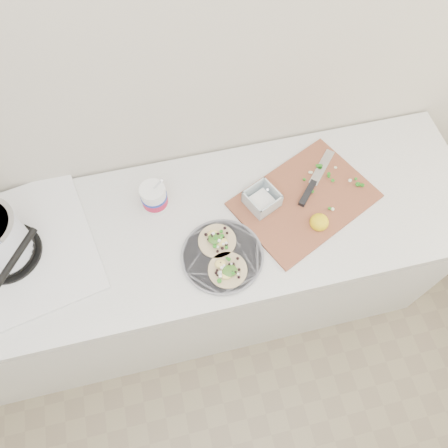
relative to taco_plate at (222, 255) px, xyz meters
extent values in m
cube|color=beige|center=(-0.19, 0.46, 0.38)|extent=(3.50, 0.05, 2.60)
cube|color=silver|center=(-0.19, 0.16, -0.49)|extent=(2.40, 0.62, 0.86)
cube|color=silver|center=(-0.19, 0.14, -0.04)|extent=(2.44, 0.66, 0.04)
cube|color=silver|center=(-0.75, 0.18, -0.01)|extent=(0.69, 0.65, 0.01)
cylinder|color=black|center=(-0.75, 0.18, 0.00)|extent=(0.24, 0.24, 0.01)
torus|color=black|center=(-0.75, 0.18, 0.02)|extent=(0.21, 0.21, 0.02)
cylinder|color=slate|center=(0.00, 0.00, -0.01)|extent=(0.29, 0.29, 0.01)
cylinder|color=slate|center=(0.00, 0.00, -0.01)|extent=(0.30, 0.30, 0.00)
cylinder|color=white|center=(-0.20, 0.27, 0.04)|extent=(0.09, 0.09, 0.12)
cylinder|color=#B51439|center=(-0.20, 0.27, 0.03)|extent=(0.10, 0.10, 0.04)
cylinder|color=#192D99|center=(-0.20, 0.27, 0.05)|extent=(0.10, 0.10, 0.01)
cube|color=brown|center=(0.36, 0.16, -0.01)|extent=(0.61, 0.54, 0.01)
cube|color=white|center=(0.20, 0.18, 0.01)|extent=(0.07, 0.07, 0.03)
ellipsoid|color=yellow|center=(0.38, 0.04, 0.01)|extent=(0.07, 0.07, 0.06)
cube|color=silver|center=(0.48, 0.28, 0.00)|extent=(0.15, 0.16, 0.00)
cube|color=black|center=(0.38, 0.18, 0.00)|extent=(0.10, 0.11, 0.02)
camera|label=1|loc=(-0.14, -0.62, 1.44)|focal=35.00mm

